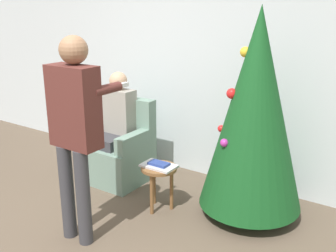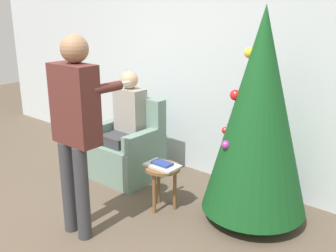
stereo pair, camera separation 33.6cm
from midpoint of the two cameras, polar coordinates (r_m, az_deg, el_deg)
The scene contains 9 objects.
ground_plane at distance 3.54m, azimuth -15.28°, elevation -17.19°, with size 14.00×14.00×0.00m, color brown.
wall_back at distance 4.59m, azimuth 6.88°, elevation 9.41°, with size 8.00×0.06×2.70m.
christmas_tree at distance 3.59m, azimuth 15.71°, elevation 1.75°, with size 0.97×0.97×1.97m.
armchair at distance 4.62m, azimuth -3.75°, elevation -3.46°, with size 0.72×0.63×0.94m.
person_seated at distance 4.49m, azimuth -4.05°, elevation 0.68°, with size 0.36×0.46×1.25m.
person_standing at distance 3.30m, azimuth -10.46°, elevation 0.90°, with size 0.45×0.57×1.74m.
side_stool at distance 3.88m, azimuth 1.68°, elevation -7.08°, with size 0.35×0.35×0.45m.
laptop at distance 3.84m, azimuth 1.69°, elevation -5.80°, with size 0.34×0.22×0.02m.
book at distance 3.83m, azimuth 1.70°, elevation -5.49°, with size 0.20×0.12×0.02m.
Camera 2 is at (2.62, -1.47, 1.97)m, focal length 42.00 mm.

